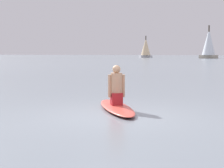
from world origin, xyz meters
name	(u,v)px	position (x,y,z in m)	size (l,w,h in m)	color
ground_plane	(112,116)	(0.00, 0.00, 0.00)	(400.00, 400.00, 0.00)	gray
surfboard	(116,107)	(-0.91, -0.26, 0.06)	(2.94, 0.66, 0.13)	#D84C3F
person_paddler	(116,87)	(-0.91, -0.26, 0.59)	(0.43, 0.41, 1.01)	#A51E23
sailboat_near_right	(209,43)	(-85.64, -8.66, 3.88)	(4.19, 4.89, 8.34)	#B2A893
sailboat_center_horizon	(146,47)	(-93.09, -27.48, 2.98)	(3.88, 3.88, 6.37)	silver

